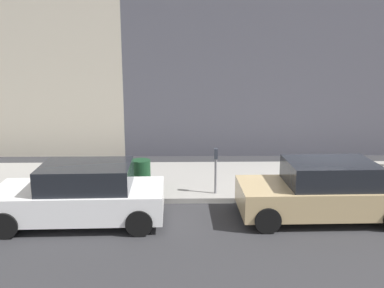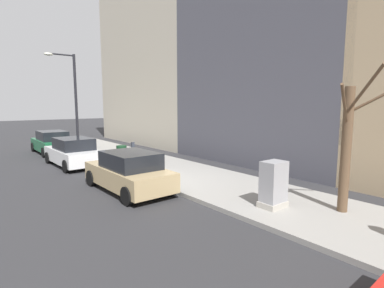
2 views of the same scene
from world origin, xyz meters
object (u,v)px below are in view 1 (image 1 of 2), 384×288
object	(u,v)px
trash_bin	(141,175)
parked_car_tan	(323,191)
parked_car_white	(81,195)
parking_meter	(216,166)

from	to	relation	value
trash_bin	parked_car_tan	bearing A→B (deg)	-112.48
parked_car_white	trash_bin	bearing A→B (deg)	-31.88
parked_car_tan	parked_car_white	size ratio (longest dim) A/B	1.00
parked_car_tan	trash_bin	distance (m)	5.27
parked_car_tan	parked_car_white	xyz separation A→B (m)	(-0.18, 6.16, 0.00)
parking_meter	trash_bin	size ratio (longest dim) A/B	1.50
parked_car_white	trash_bin	distance (m)	2.54
parked_car_tan	trash_bin	bearing A→B (deg)	66.51
parking_meter	parked_car_tan	bearing A→B (deg)	-120.51
parked_car_white	trash_bin	world-z (taller)	parked_car_white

